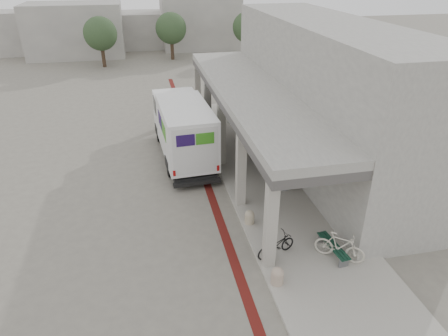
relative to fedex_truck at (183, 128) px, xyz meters
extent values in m
plane|color=#6B645B|center=(-0.30, -5.80, -1.69)|extent=(120.00, 120.00, 0.00)
cube|color=#541410|center=(0.70, -3.80, -1.68)|extent=(0.35, 40.00, 0.01)
cube|color=#9C968C|center=(3.70, -5.80, -1.63)|extent=(4.40, 28.00, 0.12)
cube|color=gray|center=(7.05, -1.30, 1.81)|extent=(4.30, 17.00, 7.00)
cube|color=#4B4847|center=(3.30, -1.30, 1.81)|extent=(3.40, 16.90, 0.35)
cube|color=gray|center=(3.30, -1.30, 2.16)|extent=(3.40, 16.90, 0.35)
cube|color=gray|center=(-8.30, 28.20, 1.06)|extent=(10.00, 6.00, 5.50)
cube|color=gray|center=(-1.30, 32.20, 0.31)|extent=(8.00, 6.00, 4.00)
cube|color=gray|center=(5.70, 30.20, 1.56)|extent=(9.00, 6.00, 6.50)
cube|color=gray|center=(-14.30, 31.20, 0.56)|extent=(7.00, 5.00, 4.50)
cylinder|color=#38281C|center=(-5.30, 22.20, -0.49)|extent=(0.36, 0.36, 2.40)
sphere|color=#263E24|center=(-5.30, 22.20, 1.51)|extent=(3.20, 3.20, 3.20)
cylinder|color=#38281C|center=(1.70, 24.20, -0.49)|extent=(0.36, 0.36, 2.40)
sphere|color=#263E24|center=(1.70, 24.20, 1.51)|extent=(3.20, 3.20, 3.20)
cylinder|color=#38281C|center=(9.70, 23.20, -0.49)|extent=(0.36, 0.36, 2.40)
sphere|color=#263E24|center=(9.70, 23.20, 1.51)|extent=(3.20, 3.20, 3.20)
cube|color=black|center=(0.00, -0.03, -1.30)|extent=(2.40, 6.92, 0.29)
cube|color=white|center=(0.05, -0.91, 0.21)|extent=(2.60, 5.18, 2.53)
cube|color=white|center=(-0.13, 2.45, 0.07)|extent=(2.43, 1.97, 2.24)
cube|color=white|center=(-0.18, 3.47, -0.76)|extent=(2.17, 0.70, 0.78)
cube|color=black|center=(-0.17, 3.22, 0.60)|extent=(2.16, 0.58, 1.02)
cube|color=black|center=(0.19, -3.54, -1.35)|extent=(2.25, 0.36, 0.18)
cube|color=#220F49|center=(-1.16, -0.29, 0.65)|extent=(0.09, 1.36, 0.73)
cube|color=#36881D|center=(-1.08, -1.75, 0.65)|extent=(0.09, 1.36, 0.73)
cube|color=#220F49|center=(-0.26, -3.49, 0.80)|extent=(0.83, 0.07, 0.54)
cube|color=#36881D|center=(0.62, -3.44, 0.80)|extent=(0.83, 0.07, 0.54)
cylinder|color=black|center=(-1.15, 2.44, -1.25)|extent=(0.32, 0.89, 0.88)
cylinder|color=black|center=(0.89, 2.55, -1.25)|extent=(0.32, 0.89, 0.88)
cylinder|color=black|center=(-0.92, -2.03, -1.25)|extent=(0.32, 0.89, 0.88)
cylinder|color=black|center=(1.13, -1.93, -1.25)|extent=(0.32, 0.89, 0.88)
cube|color=slate|center=(4.29, -9.99, -1.39)|extent=(0.36, 0.11, 0.36)
cube|color=slate|center=(4.14, -8.59, -1.39)|extent=(0.36, 0.11, 0.36)
cube|color=#113324|center=(4.08, -9.31, -1.19)|extent=(0.28, 1.69, 0.04)
cube|color=#113324|center=(4.22, -9.29, -1.19)|extent=(0.28, 1.69, 0.04)
cube|color=#113324|center=(4.35, -9.28, -1.19)|extent=(0.28, 1.69, 0.04)
cylinder|color=tan|center=(1.80, -10.26, -1.36)|extent=(0.41, 0.41, 0.41)
sphere|color=tan|center=(1.80, -10.26, -1.16)|extent=(0.41, 0.41, 0.41)
cylinder|color=tan|center=(1.80, -6.82, -1.37)|extent=(0.38, 0.38, 0.38)
sphere|color=tan|center=(1.80, -6.82, -1.18)|extent=(0.38, 0.38, 0.38)
cube|color=slate|center=(4.00, -4.42, -1.03)|extent=(0.61, 0.73, 1.07)
imported|color=black|center=(2.20, -8.89, -1.15)|extent=(1.67, 1.03, 0.83)
imported|color=beige|center=(4.30, -9.56, -1.03)|extent=(1.70, 1.50, 1.06)
camera|label=1|loc=(-1.94, -19.52, 7.82)|focal=32.00mm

